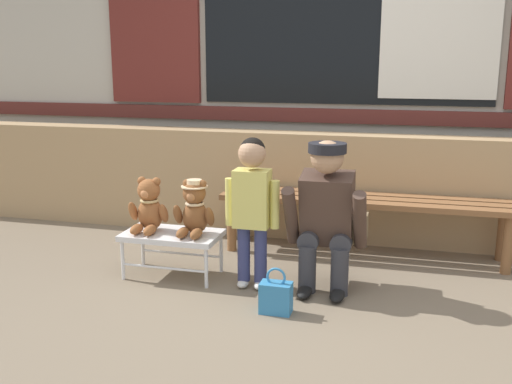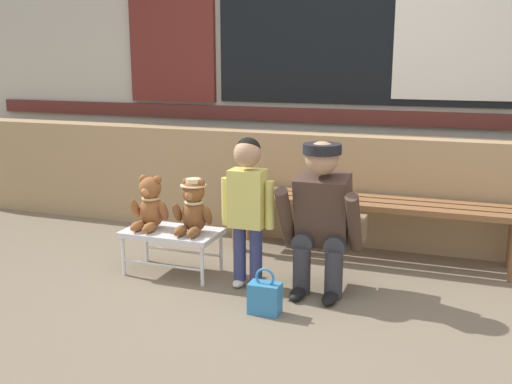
{
  "view_description": "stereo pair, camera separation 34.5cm",
  "coord_description": "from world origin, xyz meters",
  "px_view_note": "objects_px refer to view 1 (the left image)",
  "views": [
    {
      "loc": [
        0.59,
        -3.18,
        1.43
      ],
      "look_at": [
        -0.41,
        0.56,
        0.55
      ],
      "focal_mm": 41.54,
      "sensor_mm": 36.0,
      "label": 1
    },
    {
      "loc": [
        0.92,
        -3.07,
        1.43
      ],
      "look_at": [
        -0.41,
        0.56,
        0.55
      ],
      "focal_mm": 41.54,
      "sensor_mm": 36.0,
      "label": 2
    }
  ],
  "objects_px": {
    "teddy_bear_plain": "(149,207)",
    "child_standing": "(252,197)",
    "wooden_bench_long": "(364,206)",
    "adult_crouching": "(328,215)",
    "small_display_bench": "(172,237)",
    "teddy_bear_with_hat": "(194,209)",
    "handbag_on_ground": "(276,297)"
  },
  "relations": [
    {
      "from": "teddy_bear_plain",
      "to": "child_standing",
      "type": "xyz_separation_m",
      "value": [
        0.73,
        -0.06,
        0.13
      ]
    },
    {
      "from": "wooden_bench_long",
      "to": "child_standing",
      "type": "bearing_deg",
      "value": -127.61
    },
    {
      "from": "child_standing",
      "to": "wooden_bench_long",
      "type": "bearing_deg",
      "value": 52.39
    },
    {
      "from": "wooden_bench_long",
      "to": "adult_crouching",
      "type": "xyz_separation_m",
      "value": [
        -0.16,
        -0.72,
        0.11
      ]
    },
    {
      "from": "child_standing",
      "to": "small_display_bench",
      "type": "bearing_deg",
      "value": 174.17
    },
    {
      "from": "wooden_bench_long",
      "to": "teddy_bear_with_hat",
      "type": "height_order",
      "value": "teddy_bear_with_hat"
    },
    {
      "from": "adult_crouching",
      "to": "child_standing",
      "type": "bearing_deg",
      "value": -168.56
    },
    {
      "from": "teddy_bear_plain",
      "to": "wooden_bench_long",
      "type": "bearing_deg",
      "value": 29.11
    },
    {
      "from": "wooden_bench_long",
      "to": "teddy_bear_with_hat",
      "type": "xyz_separation_m",
      "value": [
        -1.03,
        -0.75,
        0.1
      ]
    },
    {
      "from": "small_display_bench",
      "to": "teddy_bear_plain",
      "type": "relative_size",
      "value": 1.76
    },
    {
      "from": "adult_crouching",
      "to": "handbag_on_ground",
      "type": "height_order",
      "value": "adult_crouching"
    },
    {
      "from": "wooden_bench_long",
      "to": "teddy_bear_plain",
      "type": "xyz_separation_m",
      "value": [
        -1.35,
        -0.75,
        0.09
      ]
    },
    {
      "from": "wooden_bench_long",
      "to": "teddy_bear_plain",
      "type": "distance_m",
      "value": 1.55
    },
    {
      "from": "small_display_bench",
      "to": "adult_crouching",
      "type": "height_order",
      "value": "adult_crouching"
    },
    {
      "from": "wooden_bench_long",
      "to": "handbag_on_ground",
      "type": "bearing_deg",
      "value": -108.68
    },
    {
      "from": "wooden_bench_long",
      "to": "handbag_on_ground",
      "type": "relative_size",
      "value": 7.72
    },
    {
      "from": "teddy_bear_plain",
      "to": "handbag_on_ground",
      "type": "distance_m",
      "value": 1.11
    },
    {
      "from": "teddy_bear_with_hat",
      "to": "handbag_on_ground",
      "type": "bearing_deg",
      "value": -32.25
    },
    {
      "from": "teddy_bear_plain",
      "to": "adult_crouching",
      "type": "relative_size",
      "value": 0.38
    },
    {
      "from": "teddy_bear_plain",
      "to": "handbag_on_ground",
      "type": "height_order",
      "value": "teddy_bear_plain"
    },
    {
      "from": "small_display_bench",
      "to": "adult_crouching",
      "type": "distance_m",
      "value": 1.05
    },
    {
      "from": "adult_crouching",
      "to": "handbag_on_ground",
      "type": "distance_m",
      "value": 0.63
    },
    {
      "from": "small_display_bench",
      "to": "handbag_on_ground",
      "type": "bearing_deg",
      "value": -26.67
    },
    {
      "from": "teddy_bear_plain",
      "to": "child_standing",
      "type": "relative_size",
      "value": 0.38
    },
    {
      "from": "small_display_bench",
      "to": "handbag_on_ground",
      "type": "height_order",
      "value": "small_display_bench"
    },
    {
      "from": "teddy_bear_plain",
      "to": "child_standing",
      "type": "distance_m",
      "value": 0.74
    },
    {
      "from": "small_display_bench",
      "to": "adult_crouching",
      "type": "bearing_deg",
      "value": 1.98
    },
    {
      "from": "wooden_bench_long",
      "to": "handbag_on_ground",
      "type": "distance_m",
      "value": 1.25
    },
    {
      "from": "wooden_bench_long",
      "to": "child_standing",
      "type": "height_order",
      "value": "child_standing"
    },
    {
      "from": "wooden_bench_long",
      "to": "adult_crouching",
      "type": "distance_m",
      "value": 0.75
    },
    {
      "from": "teddy_bear_with_hat",
      "to": "handbag_on_ground",
      "type": "height_order",
      "value": "teddy_bear_with_hat"
    },
    {
      "from": "small_display_bench",
      "to": "teddy_bear_with_hat",
      "type": "bearing_deg",
      "value": 0.77
    }
  ]
}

